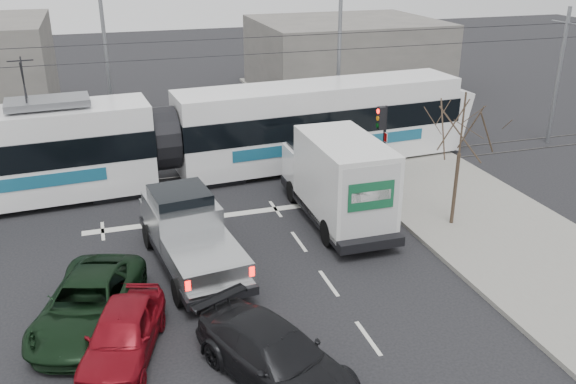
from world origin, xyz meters
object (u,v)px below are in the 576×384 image
object	(u,v)px
bare_tree	(462,130)
traffic_signal	(382,130)
silver_pickup	(188,231)
navy_pickup	(352,166)
red_car	(123,333)
street_lamp_far	(102,48)
box_truck	(338,180)
street_lamp_near	(336,43)
dark_car	(275,356)
tram	(163,140)
green_car	(89,303)

from	to	relation	value
bare_tree	traffic_signal	world-z (taller)	bare_tree
traffic_signal	silver_pickup	world-z (taller)	traffic_signal
bare_tree	navy_pickup	bearing A→B (deg)	113.09
red_car	street_lamp_far	bearing A→B (deg)	106.09
bare_tree	box_truck	size ratio (longest dim) A/B	0.73
street_lamp_far	red_car	world-z (taller)	street_lamp_far
silver_pickup	red_car	bearing A→B (deg)	-125.22
street_lamp_near	dark_car	size ratio (longest dim) A/B	1.86
traffic_signal	tram	distance (m)	9.36
street_lamp_near	street_lamp_far	world-z (taller)	same
navy_pickup	red_car	world-z (taller)	navy_pickup
traffic_signal	dark_car	distance (m)	13.03
tram	silver_pickup	size ratio (longest dim) A/B	4.34
traffic_signal	navy_pickup	bearing A→B (deg)	138.79
traffic_signal	green_car	distance (m)	13.79
bare_tree	dark_car	distance (m)	11.27
red_car	bare_tree	bearing A→B (deg)	36.82
street_lamp_far	dark_car	world-z (taller)	street_lamp_far
traffic_signal	street_lamp_near	world-z (taller)	street_lamp_near
box_truck	navy_pickup	distance (m)	3.67
street_lamp_far	dark_car	size ratio (longest dim) A/B	1.86
bare_tree	tram	bearing A→B (deg)	142.39
bare_tree	street_lamp_far	xyz separation A→B (m)	(-11.79, 13.50, 1.32)
silver_pickup	green_car	size ratio (longest dim) A/B	1.32
bare_tree	navy_pickup	xyz separation A→B (m)	(-2.05, 4.80, -2.81)
tram	navy_pickup	bearing A→B (deg)	-23.51
navy_pickup	green_car	world-z (taller)	navy_pickup
bare_tree	green_car	xyz separation A→B (m)	(-13.08, -2.57, -3.10)
bare_tree	street_lamp_far	distance (m)	17.97
navy_pickup	silver_pickup	bearing A→B (deg)	-139.50
silver_pickup	dark_car	distance (m)	6.66
street_lamp_far	silver_pickup	world-z (taller)	street_lamp_far
traffic_signal	red_car	world-z (taller)	traffic_signal
silver_pickup	dark_car	world-z (taller)	silver_pickup
bare_tree	street_lamp_far	size ratio (longest dim) A/B	0.56
box_truck	red_car	xyz separation A→B (m)	(-8.29, -6.03, -1.00)
bare_tree	navy_pickup	size ratio (longest dim) A/B	1.01
street_lamp_far	silver_pickup	size ratio (longest dim) A/B	1.37
traffic_signal	tram	bearing A→B (deg)	157.79
navy_pickup	red_car	bearing A→B (deg)	-128.33
street_lamp_near	dark_car	xyz separation A→B (m)	(-8.49, -17.86, -4.41)
bare_tree	traffic_signal	xyz separation A→B (m)	(-1.13, 4.00, -1.05)
street_lamp_near	green_car	bearing A→B (deg)	-132.29
green_car	dark_car	distance (m)	5.73
street_lamp_far	bare_tree	bearing A→B (deg)	-48.88
dark_car	bare_tree	bearing A→B (deg)	11.26
bare_tree	street_lamp_near	size ratio (longest dim) A/B	0.56
tram	green_car	distance (m)	10.71
street_lamp_near	red_car	size ratio (longest dim) A/B	2.22
tram	silver_pickup	xyz separation A→B (m)	(-0.08, -7.32, -0.91)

